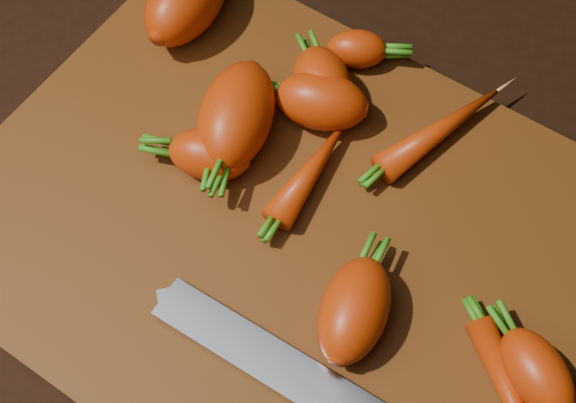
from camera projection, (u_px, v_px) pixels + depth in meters
The scene contains 13 objects.
ground at pixel (281, 231), 0.65m from camera, with size 2.00×2.00×0.01m, color black.
cutting_board at pixel (281, 225), 0.64m from camera, with size 0.50×0.40×0.01m, color #572D0E.
carrot_1 at pixel (322, 83), 0.67m from camera, with size 0.07×0.05×0.05m, color #C53205.
carrot_2 at pixel (236, 115), 0.65m from camera, with size 0.10×0.06×0.06m, color #C53205.
carrot_3 at pixel (354, 310), 0.57m from camera, with size 0.08×0.05×0.05m, color #C53205.
carrot_4 at pixel (322, 101), 0.66m from camera, with size 0.08×0.05×0.05m, color #C53205.
carrot_5 at pixel (357, 49), 0.70m from camera, with size 0.05×0.03×0.03m, color #C53205.
carrot_6 at pixel (537, 373), 0.56m from camera, with size 0.07×0.04×0.04m, color #C53205.
carrot_7 at pixel (441, 130), 0.66m from camera, with size 0.13×0.03×0.03m, color #C53205.
carrot_9 at pixel (311, 171), 0.64m from camera, with size 0.10×0.03×0.03m, color #C53205.
carrot_10 at pixel (186, 0), 0.71m from camera, with size 0.10×0.06×0.06m, color #C53205.
carrot_11 at pixel (209, 155), 0.64m from camera, with size 0.07×0.04×0.04m, color #C53205.
knife at pixel (290, 372), 0.57m from camera, with size 0.30×0.04×0.02m.
Camera 1 is at (0.17, -0.24, 0.58)m, focal length 50.00 mm.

